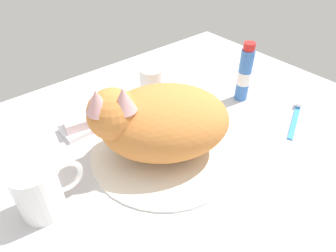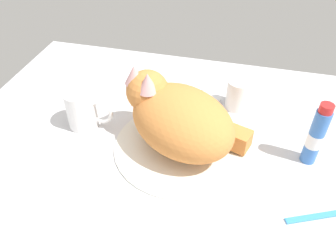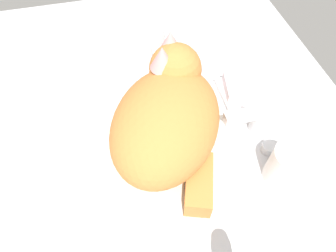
# 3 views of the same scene
# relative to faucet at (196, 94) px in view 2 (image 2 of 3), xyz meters

# --- Properties ---
(ground_plane) EXTENTS (1.10, 0.83, 0.03)m
(ground_plane) POSITION_rel_faucet_xyz_m (0.00, -0.18, -0.04)
(ground_plane) COLOR silver
(sink_basin) EXTENTS (0.31, 0.31, 0.01)m
(sink_basin) POSITION_rel_faucet_xyz_m (0.00, -0.18, -0.02)
(sink_basin) COLOR silver
(sink_basin) RESTS_ON ground_plane
(faucet) EXTENTS (0.13, 0.10, 0.06)m
(faucet) POSITION_rel_faucet_xyz_m (0.00, 0.00, 0.00)
(faucet) COLOR silver
(faucet) RESTS_ON ground_plane
(cat) EXTENTS (0.31, 0.29, 0.17)m
(cat) POSITION_rel_faucet_xyz_m (-0.01, -0.17, 0.06)
(cat) COLOR #D17F3D
(cat) RESTS_ON sink_basin
(coffee_mug) EXTENTS (0.12, 0.07, 0.10)m
(coffee_mug) POSITION_rel_faucet_xyz_m (-0.25, -0.16, 0.02)
(coffee_mug) COLOR white
(coffee_mug) RESTS_ON ground_plane
(rinse_cup) EXTENTS (0.06, 0.06, 0.08)m
(rinse_cup) POSITION_rel_faucet_xyz_m (0.11, 0.01, 0.01)
(rinse_cup) COLOR white
(rinse_cup) RESTS_ON ground_plane
(soap_dish) EXTENTS (0.09, 0.06, 0.01)m
(soap_dish) POSITION_rel_faucet_xyz_m (-0.10, -0.00, -0.02)
(soap_dish) COLOR white
(soap_dish) RESTS_ON ground_plane
(soap_bar) EXTENTS (0.08, 0.06, 0.02)m
(soap_bar) POSITION_rel_faucet_xyz_m (-0.10, -0.00, -0.00)
(soap_bar) COLOR silver
(soap_bar) RESTS_ON soap_dish
(toothpaste_bottle) EXTENTS (0.03, 0.03, 0.15)m
(toothpaste_bottle) POSITION_rel_faucet_xyz_m (0.28, -0.15, 0.04)
(toothpaste_bottle) COLOR #3870C6
(toothpaste_bottle) RESTS_ON ground_plane
(toothbrush) EXTENTS (0.14, 0.07, 0.02)m
(toothbrush) POSITION_rel_faucet_xyz_m (0.31, -0.29, -0.02)
(toothbrush) COLOR #388CD8
(toothbrush) RESTS_ON ground_plane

